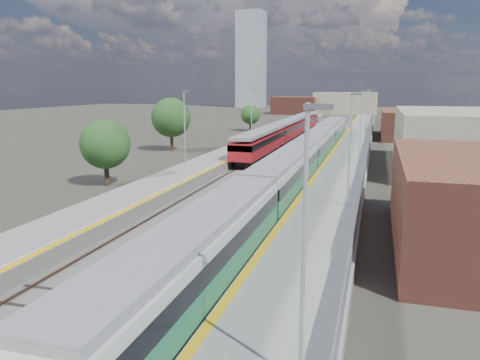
% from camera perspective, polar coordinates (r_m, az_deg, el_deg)
% --- Properties ---
extents(ground, '(320.00, 320.00, 0.00)m').
position_cam_1_polar(ground, '(60.58, 8.31, 2.77)').
color(ground, '#47443A').
rests_on(ground, ground).
extents(ballast_bed, '(10.50, 155.00, 0.06)m').
position_cam_1_polar(ballast_bed, '(63.36, 6.61, 3.21)').
color(ballast_bed, '#565451').
rests_on(ballast_bed, ground).
extents(tracks, '(8.96, 160.00, 0.17)m').
position_cam_1_polar(tracks, '(64.90, 7.39, 3.45)').
color(tracks, '#4C3323').
rests_on(tracks, ground).
extents(platform_right, '(4.70, 155.00, 8.52)m').
position_cam_1_polar(platform_right, '(62.48, 13.45, 3.33)').
color(platform_right, slate).
rests_on(platform_right, ground).
extents(platform_left, '(4.30, 155.00, 8.52)m').
position_cam_1_polar(platform_left, '(64.76, 0.67, 3.90)').
color(platform_left, slate).
rests_on(platform_left, ground).
extents(buildings, '(72.00, 185.50, 40.00)m').
position_cam_1_polar(buildings, '(150.30, 6.32, 11.95)').
color(buildings, brown).
rests_on(buildings, ground).
extents(green_train, '(2.78, 77.42, 3.06)m').
position_cam_1_polar(green_train, '(46.49, 7.80, 2.89)').
color(green_train, black).
rests_on(green_train, ground).
extents(red_train, '(2.76, 56.02, 3.48)m').
position_cam_1_polar(red_train, '(76.38, 5.89, 6.14)').
color(red_train, black).
rests_on(red_train, ground).
extents(tree_a, '(4.49, 4.49, 6.08)m').
position_cam_1_polar(tree_a, '(43.76, -16.13, 4.24)').
color(tree_a, '#382619').
rests_on(tree_a, ground).
extents(tree_b, '(5.47, 5.47, 7.41)m').
position_cam_1_polar(tree_b, '(66.08, -8.40, 7.54)').
color(tree_b, '#382619').
rests_on(tree_b, ground).
extents(tree_c, '(3.89, 3.89, 5.27)m').
position_cam_1_polar(tree_c, '(94.95, 1.28, 7.96)').
color(tree_c, '#382619').
rests_on(tree_c, ground).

